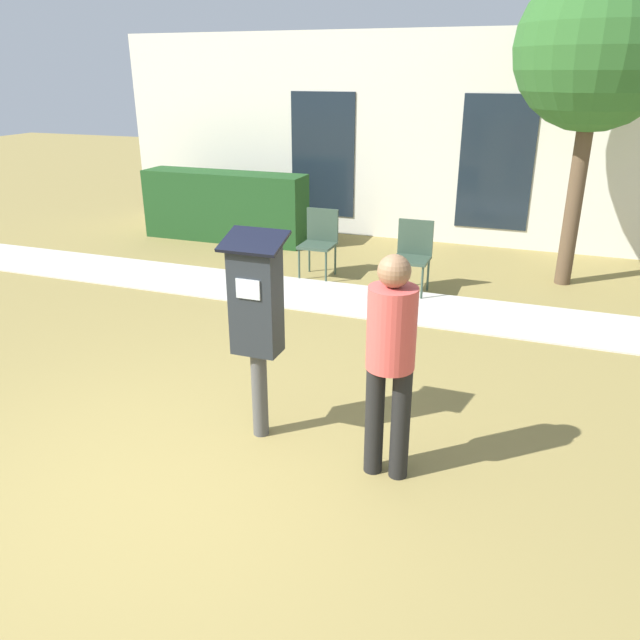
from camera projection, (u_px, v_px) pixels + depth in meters
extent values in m
plane|color=olive|center=(161.00, 487.00, 4.21)|extent=(40.00, 40.00, 0.00)
cube|color=beige|center=(343.00, 299.00, 7.65)|extent=(12.00, 1.10, 0.02)
cube|color=silver|center=(408.00, 139.00, 9.91)|extent=(10.00, 0.24, 3.20)
cube|color=#19232D|center=(323.00, 155.00, 10.35)|extent=(1.10, 0.02, 2.00)
cube|color=#19232D|center=(496.00, 163.00, 9.46)|extent=(1.10, 0.02, 2.00)
cylinder|color=#4C4C4C|center=(260.00, 393.00, 4.71)|extent=(0.12, 0.12, 0.70)
cube|color=#23282D|center=(256.00, 300.00, 4.43)|extent=(0.34, 0.22, 0.80)
cube|color=silver|center=(248.00, 289.00, 4.28)|extent=(0.18, 0.01, 0.14)
cube|color=black|center=(253.00, 241.00, 4.27)|extent=(0.44, 0.31, 0.12)
cylinder|color=black|center=(374.00, 419.00, 4.24)|extent=(0.13, 0.13, 0.82)
cylinder|color=black|center=(400.00, 424.00, 4.19)|extent=(0.13, 0.13, 0.82)
cylinder|color=#D14C47|center=(392.00, 328.00, 3.96)|extent=(0.32, 0.32, 0.55)
sphere|color=#8C6647|center=(394.00, 271.00, 3.82)|extent=(0.21, 0.21, 0.21)
cylinder|color=#334738|center=(299.00, 264.00, 8.30)|extent=(0.03, 0.03, 0.42)
cylinder|color=#334738|center=(326.00, 267.00, 8.18)|extent=(0.03, 0.03, 0.42)
cylinder|color=#334738|center=(309.00, 257.00, 8.63)|extent=(0.03, 0.03, 0.42)
cylinder|color=#334738|center=(335.00, 260.00, 8.51)|extent=(0.03, 0.03, 0.42)
cube|color=#334738|center=(317.00, 246.00, 8.32)|extent=(0.44, 0.44, 0.04)
cube|color=#334738|center=(323.00, 225.00, 8.41)|extent=(0.44, 0.04, 0.44)
cylinder|color=#334738|center=(392.00, 280.00, 7.68)|extent=(0.03, 0.03, 0.42)
cylinder|color=#334738|center=(422.00, 284.00, 7.56)|extent=(0.03, 0.03, 0.42)
cylinder|color=#334738|center=(399.00, 271.00, 8.01)|extent=(0.03, 0.03, 0.42)
cylinder|color=#334738|center=(428.00, 275.00, 7.89)|extent=(0.03, 0.03, 0.42)
cube|color=#334738|center=(411.00, 260.00, 7.70)|extent=(0.44, 0.44, 0.04)
cube|color=#334738|center=(416.00, 237.00, 7.79)|extent=(0.44, 0.04, 0.44)
cube|color=#1E471E|center=(225.00, 206.00, 10.17)|extent=(2.72, 0.60, 1.10)
cylinder|color=brown|center=(574.00, 200.00, 7.83)|extent=(0.20, 0.20, 2.20)
sphere|color=#2D6028|center=(598.00, 47.00, 7.18)|extent=(1.90, 1.90, 1.90)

